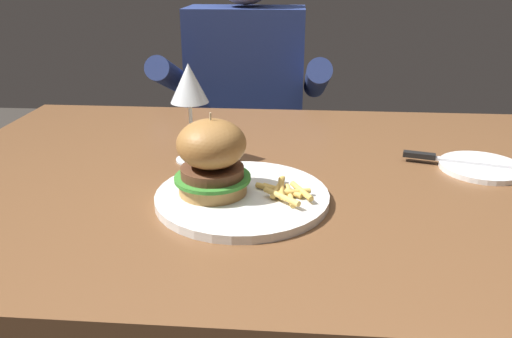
% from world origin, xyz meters
% --- Properties ---
extents(dining_table, '(1.25, 0.87, 0.74)m').
position_xyz_m(dining_table, '(0.00, 0.00, 0.65)').
color(dining_table, brown).
rests_on(dining_table, ground).
extents(main_plate, '(0.28, 0.28, 0.01)m').
position_xyz_m(main_plate, '(-0.02, -0.13, 0.75)').
color(main_plate, white).
rests_on(main_plate, dining_table).
extents(burger_sandwich, '(0.12, 0.12, 0.13)m').
position_xyz_m(burger_sandwich, '(-0.07, -0.13, 0.81)').
color(burger_sandwich, '#B78447').
rests_on(burger_sandwich, main_plate).
extents(fries_pile, '(0.09, 0.11, 0.02)m').
position_xyz_m(fries_pile, '(0.05, -0.13, 0.76)').
color(fries_pile, '#EABC5B').
rests_on(fries_pile, main_plate).
extents(wine_glass, '(0.07, 0.07, 0.19)m').
position_xyz_m(wine_glass, '(-0.13, 0.05, 0.89)').
color(wine_glass, silver).
rests_on(wine_glass, dining_table).
extents(bread_plate, '(0.15, 0.15, 0.01)m').
position_xyz_m(bread_plate, '(0.42, 0.04, 0.74)').
color(bread_plate, white).
rests_on(bread_plate, dining_table).
extents(table_knife, '(0.22, 0.07, 0.01)m').
position_xyz_m(table_knife, '(0.37, 0.06, 0.75)').
color(table_knife, silver).
rests_on(table_knife, bread_plate).
extents(diner_person, '(0.51, 0.36, 1.18)m').
position_xyz_m(diner_person, '(-0.09, 0.71, 0.56)').
color(diner_person, '#282833').
rests_on(diner_person, ground).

